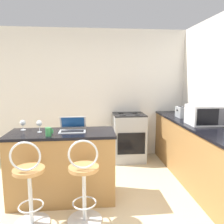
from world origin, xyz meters
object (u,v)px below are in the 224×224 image
stove_range (129,137)px  wine_glass_short (39,124)px  laptop (73,127)px  wine_glass_tall (23,123)px  bar_stool_far (84,184)px  bar_stool_near (29,186)px  mug_green (49,132)px  microwave (204,115)px  toaster (183,112)px

stove_range → wine_glass_short: bearing=-137.4°
laptop → wine_glass_tall: laptop is taller
bar_stool_far → stove_range: size_ratio=1.06×
bar_stool_near → laptop: laptop is taller
mug_green → microwave: bearing=11.1°
microwave → mug_green: (-2.22, -0.44, -0.10)m
stove_range → wine_glass_tall: wine_glass_tall is taller
laptop → stove_range: size_ratio=0.36×
mug_green → wine_glass_tall: wine_glass_tall is taller
toaster → mug_green: toaster is taller
wine_glass_tall → bar_stool_near: bearing=-70.9°
toaster → wine_glass_short: toaster is taller
bar_stool_near → bar_stool_far: (0.59, 0.00, 0.00)m
bar_stool_far → toaster: 2.30m
laptop → toaster: 2.06m
microwave → mug_green: 2.26m
laptop → toaster: bearing=23.7°
stove_range → wine_glass_short: size_ratio=6.04×
toaster → stove_range: size_ratio=0.26×
bar_stool_near → microwave: microwave is taller
bar_stool_near → stove_range: bar_stool_near is taller
bar_stool_far → wine_glass_tall: 1.22m
bar_stool_near → toaster: toaster is taller
toaster → microwave: bearing=-84.5°
stove_range → mug_green: bearing=-130.0°
bar_stool_far → stove_range: 2.03m
bar_stool_far → laptop: bearing=105.2°
microwave → toaster: 0.62m
microwave → toaster: (-0.06, 0.62, -0.05)m
stove_range → wine_glass_tall: size_ratio=6.75×
laptop → mug_green: size_ratio=3.30×
wine_glass_tall → bar_stool_far: bearing=-39.6°
mug_green → wine_glass_short: bearing=128.1°
bar_stool_near → wine_glass_tall: bearing=109.1°
microwave → wine_glass_tall: 2.62m
stove_range → bar_stool_far: bearing=-114.2°
stove_range → mug_green: (-1.26, -1.50, 0.52)m
stove_range → wine_glass_tall: 2.11m
bar_stool_near → toaster: bearing=31.1°
bar_stool_far → microwave: (1.79, 0.79, 0.62)m
microwave → wine_glass_tall: microwave is taller
toaster → mug_green: size_ratio=2.32×
microwave → wine_glass_short: 2.39m
mug_green → wine_glass_short: size_ratio=0.67×
bar_stool_near → stove_range: 2.34m
bar_stool_far → wine_glass_tall: wine_glass_tall is taller
mug_green → toaster: bearing=26.0°
toaster → mug_green: bearing=-154.0°
toaster → stove_range: toaster is taller
laptop → microwave: 1.96m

